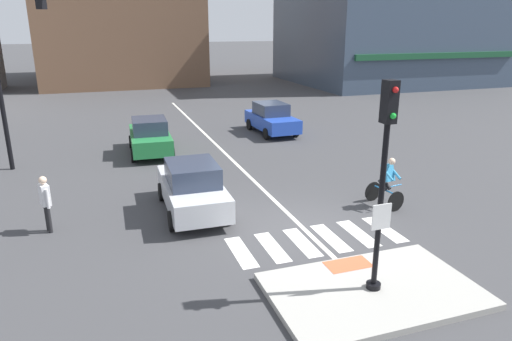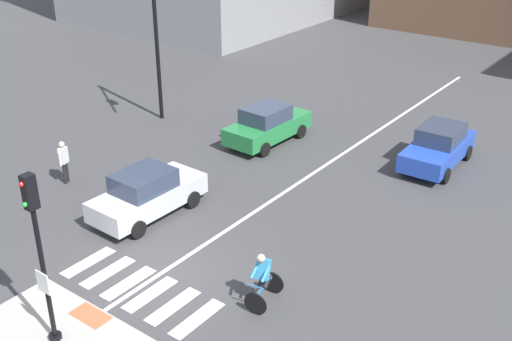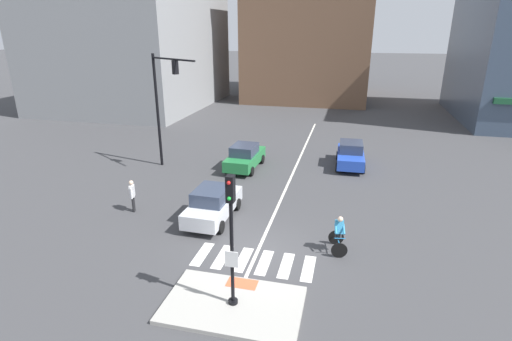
# 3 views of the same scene
# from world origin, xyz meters

# --- Properties ---
(ground_plane) EXTENTS (300.00, 300.00, 0.00)m
(ground_plane) POSITION_xyz_m (0.00, 0.00, 0.00)
(ground_plane) COLOR #3D3D3F
(traffic_island) EXTENTS (4.57, 2.88, 0.15)m
(traffic_island) POSITION_xyz_m (0.00, -3.52, 0.07)
(traffic_island) COLOR #A3A099
(traffic_island) RESTS_ON ground
(tactile_pad_front) EXTENTS (1.10, 0.60, 0.01)m
(tactile_pad_front) POSITION_xyz_m (0.00, -2.43, 0.15)
(tactile_pad_front) COLOR #DB5B38
(tactile_pad_front) RESTS_ON traffic_island
(signal_pole) EXTENTS (0.44, 0.38, 4.53)m
(signal_pole) POSITION_xyz_m (0.00, -3.53, 2.88)
(signal_pole) COLOR black
(signal_pole) RESTS_ON traffic_island
(crosswalk_stripe_a) EXTENTS (0.44, 1.80, 0.01)m
(crosswalk_stripe_a) POSITION_xyz_m (-2.18, -0.72, 0.00)
(crosswalk_stripe_a) COLOR silver
(crosswalk_stripe_a) RESTS_ON ground
(crosswalk_stripe_b) EXTENTS (0.44, 1.80, 0.01)m
(crosswalk_stripe_b) POSITION_xyz_m (-1.31, -0.72, 0.00)
(crosswalk_stripe_b) COLOR silver
(crosswalk_stripe_b) RESTS_ON ground
(crosswalk_stripe_c) EXTENTS (0.44, 1.80, 0.01)m
(crosswalk_stripe_c) POSITION_xyz_m (-0.44, -0.72, 0.00)
(crosswalk_stripe_c) COLOR silver
(crosswalk_stripe_c) RESTS_ON ground
(crosswalk_stripe_d) EXTENTS (0.44, 1.80, 0.01)m
(crosswalk_stripe_d) POSITION_xyz_m (0.44, -0.72, 0.00)
(crosswalk_stripe_d) COLOR silver
(crosswalk_stripe_d) RESTS_ON ground
(crosswalk_stripe_e) EXTENTS (0.44, 1.80, 0.01)m
(crosswalk_stripe_e) POSITION_xyz_m (1.31, -0.72, 0.00)
(crosswalk_stripe_e) COLOR silver
(crosswalk_stripe_e) RESTS_ON ground
(crosswalk_stripe_f) EXTENTS (0.44, 1.80, 0.01)m
(crosswalk_stripe_f) POSITION_xyz_m (2.18, -0.72, 0.00)
(crosswalk_stripe_f) COLOR silver
(crosswalk_stripe_f) RESTS_ON ground
(lane_centre_line) EXTENTS (0.14, 28.00, 0.01)m
(lane_centre_line) POSITION_xyz_m (-0.02, 10.00, 0.00)
(lane_centre_line) COLOR silver
(lane_centre_line) RESTS_ON ground
(traffic_light_mast) EXTENTS (3.76, 2.28, 7.30)m
(traffic_light_mast) POSITION_xyz_m (-8.32, 8.90, 4.68)
(traffic_light_mast) COLOR black
(traffic_light_mast) RESTS_ON ground
(building_corner_right) EXTENTS (18.89, 16.72, 15.30)m
(building_corner_right) POSITION_xyz_m (22.99, 30.88, 7.67)
(building_corner_right) COLOR #3D4C60
(building_corner_right) RESTS_ON ground
(building_far_block) EXTENTS (15.43, 18.62, 14.73)m
(building_far_block) POSITION_xyz_m (-2.61, 41.19, 7.39)
(building_far_block) COLOR brown
(building_far_block) RESTS_ON ground
(car_green_westbound_far) EXTENTS (1.98, 4.17, 1.64)m
(car_green_westbound_far) POSITION_xyz_m (-3.26, 9.90, 0.81)
(car_green_westbound_far) COLOR #237A3D
(car_green_westbound_far) RESTS_ON ground
(car_blue_eastbound_far) EXTENTS (1.95, 4.15, 1.64)m
(car_blue_eastbound_far) POSITION_xyz_m (3.49, 12.04, 0.81)
(car_blue_eastbound_far) COLOR #2347B7
(car_blue_eastbound_far) RESTS_ON ground
(car_silver_westbound_near) EXTENTS (1.91, 4.13, 1.64)m
(car_silver_westbound_near) POSITION_xyz_m (-2.81, 2.41, 0.81)
(car_silver_westbound_near) COLOR silver
(car_silver_westbound_near) RESTS_ON ground
(cyclist) EXTENTS (0.84, 1.19, 1.68)m
(cyclist) POSITION_xyz_m (3.21, 0.81, 0.87)
(cyclist) COLOR black
(cyclist) RESTS_ON ground
(pedestrian_at_curb_left) EXTENTS (0.33, 0.52, 1.67)m
(pedestrian_at_curb_left) POSITION_xyz_m (-7.01, 2.27, 0.98)
(pedestrian_at_curb_left) COLOR black
(pedestrian_at_curb_left) RESTS_ON ground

